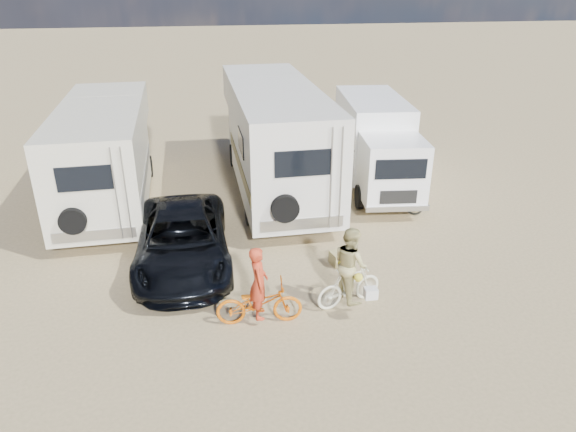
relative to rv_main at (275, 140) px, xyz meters
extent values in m
plane|color=tan|center=(-0.41, -7.29, -1.82)|extent=(140.00, 140.00, 0.00)
imported|color=black|center=(-3.14, -4.92, -1.10)|extent=(2.46, 5.20, 1.44)
imported|color=#CB5907|center=(-1.43, -7.82, -1.32)|extent=(1.93, 0.76, 0.99)
imported|color=beige|center=(0.70, -7.45, -1.32)|extent=(1.74, 0.94, 1.00)
imported|color=red|center=(-1.43, -7.82, -0.97)|extent=(0.44, 0.64, 1.69)
imported|color=tan|center=(0.70, -7.45, -0.92)|extent=(0.91, 1.04, 1.81)
imported|color=#262826|center=(3.62, -2.45, -1.32)|extent=(1.81, 1.80, 1.00)
cube|color=#2B4A81|center=(-3.17, -3.11, -1.62)|extent=(0.56, 0.44, 0.41)
cube|color=#9B8D54|center=(0.95, -5.60, -1.65)|extent=(0.52, 0.52, 0.35)
camera|label=1|loc=(-2.33, -17.51, 5.30)|focal=33.00mm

